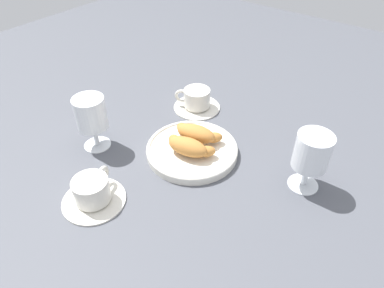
# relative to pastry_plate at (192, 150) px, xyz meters

# --- Properties ---
(ground_plane) EXTENTS (2.20, 2.20, 0.00)m
(ground_plane) POSITION_rel_pastry_plate_xyz_m (-0.03, 0.02, -0.01)
(ground_plane) COLOR #4C4F56
(pastry_plate) EXTENTS (0.23, 0.23, 0.02)m
(pastry_plate) POSITION_rel_pastry_plate_xyz_m (0.00, 0.00, 0.00)
(pastry_plate) COLOR silver
(pastry_plate) RESTS_ON ground_plane
(croissant_large) EXTENTS (0.13, 0.08, 0.04)m
(croissant_large) POSITION_rel_pastry_plate_xyz_m (0.01, -0.02, 0.03)
(croissant_large) COLOR #BC7A38
(croissant_large) RESTS_ON pastry_plate
(croissant_small) EXTENTS (0.13, 0.08, 0.04)m
(croissant_small) POSITION_rel_pastry_plate_xyz_m (-0.01, 0.03, 0.03)
(croissant_small) COLOR #BC7A38
(croissant_small) RESTS_ON pastry_plate
(coffee_cup_near) EXTENTS (0.14, 0.14, 0.06)m
(coffee_cup_near) POSITION_rel_pastry_plate_xyz_m (-0.11, 0.17, 0.01)
(coffee_cup_near) COLOR silver
(coffee_cup_near) RESTS_ON ground_plane
(coffee_cup_far) EXTENTS (0.14, 0.14, 0.06)m
(coffee_cup_far) POSITION_rel_pastry_plate_xyz_m (-0.07, -0.25, 0.01)
(coffee_cup_far) COLOR silver
(coffee_cup_far) RESTS_ON ground_plane
(juice_glass_left) EXTENTS (0.08, 0.08, 0.14)m
(juice_glass_left) POSITION_rel_pastry_plate_xyz_m (-0.21, -0.12, 0.08)
(juice_glass_left) COLOR white
(juice_glass_left) RESTS_ON ground_plane
(juice_glass_right) EXTENTS (0.08, 0.08, 0.14)m
(juice_glass_right) POSITION_rel_pastry_plate_xyz_m (0.26, 0.07, 0.08)
(juice_glass_right) COLOR white
(juice_glass_right) RESTS_ON ground_plane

